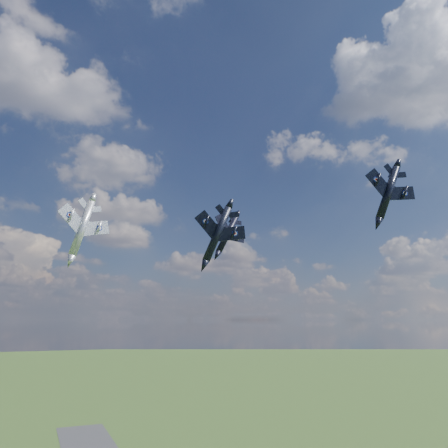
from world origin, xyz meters
name	(u,v)px	position (x,y,z in m)	size (l,w,h in m)	color
jet_lead_navy	(217,234)	(-7.40, 3.92, 79.43)	(9.28, 12.94, 2.68)	black
jet_right_navy	(388,193)	(14.62, -11.10, 84.84)	(8.92, 12.44, 2.57)	black
jet_high_navy	(228,234)	(10.17, 39.61, 87.24)	(11.39, 15.88, 3.29)	black
jet_left_silver	(82,228)	(-27.02, 18.91, 81.63)	(10.32, 14.38, 2.98)	#A0A3AA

